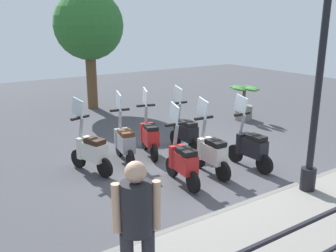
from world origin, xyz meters
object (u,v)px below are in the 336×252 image
object	(u,v)px
potted_palm	(243,106)
scooter_near_1	(211,152)
tree_distant	(89,26)
scooter_far_2	(124,141)
scooter_near_0	(250,146)
scooter_far_3	(91,150)
scooter_near_2	(182,161)
scooter_far_0	(185,131)
pedestrian_distant	(137,223)
scooter_far_1	(149,135)
lamp_post_near	(319,84)

from	to	relation	value
potted_palm	scooter_near_1	world-z (taller)	scooter_near_1
tree_distant	scooter_far_2	xyz separation A→B (m)	(-5.36, 1.50, -2.37)
scooter_near_0	scooter_far_3	size ratio (longest dim) A/B	1.00
potted_palm	scooter_near_2	xyz separation A→B (m)	(-2.89, 4.47, 0.04)
scooter_far_2	potted_palm	bearing A→B (deg)	-65.62
scooter_near_0	scooter_far_0	bearing A→B (deg)	15.03
pedestrian_distant	scooter_far_3	world-z (taller)	pedestrian_distant
scooter_far_2	scooter_far_3	xyz separation A→B (m)	(-0.14, 0.84, 0.00)
tree_distant	scooter_far_1	world-z (taller)	tree_distant
scooter_near_0	scooter_far_2	xyz separation A→B (m)	(1.78, 2.05, 0.00)
scooter_near_0	scooter_near_2	distance (m)	1.68
tree_distant	scooter_far_3	bearing A→B (deg)	156.95
scooter_near_0	scooter_far_1	bearing A→B (deg)	34.48
lamp_post_near	scooter_near_2	size ratio (longest dim) A/B	2.78
potted_palm	scooter_far_1	bearing A→B (deg)	105.55
pedestrian_distant	scooter_near_1	bearing A→B (deg)	153.27
tree_distant	scooter_near_0	xyz separation A→B (m)	(-7.14, -0.55, -2.37)
tree_distant	scooter_far_3	world-z (taller)	tree_distant
potted_palm	scooter_near_2	size ratio (longest dim) A/B	0.69
lamp_post_near	scooter_near_1	world-z (taller)	lamp_post_near
scooter_far_1	tree_distant	bearing A→B (deg)	7.02
scooter_near_1	scooter_near_2	size ratio (longest dim) A/B	1.00
scooter_near_0	scooter_far_1	distance (m)	2.31
potted_palm	scooter_near_0	distance (m)	4.11
scooter_near_2	scooter_far_0	distance (m)	1.92
potted_palm	scooter_far_2	distance (m)	5.00
pedestrian_distant	scooter_far_0	size ratio (longest dim) A/B	1.03
scooter_near_1	scooter_far_0	world-z (taller)	same
potted_palm	scooter_near_2	bearing A→B (deg)	122.91
scooter_near_0	scooter_far_1	size ratio (longest dim) A/B	1.00
scooter_far_0	scooter_far_2	size ratio (longest dim) A/B	1.00
lamp_post_near	scooter_far_2	world-z (taller)	lamp_post_near
lamp_post_near	scooter_near_1	xyz separation A→B (m)	(1.75, 0.76, -1.56)
pedestrian_distant	scooter_near_2	distance (m)	3.38
scooter_far_2	scooter_far_3	distance (m)	0.86
pedestrian_distant	tree_distant	distance (m)	10.17
tree_distant	scooter_near_1	distance (m)	7.34
pedestrian_distant	scooter_far_0	xyz separation A→B (m)	(3.92, -3.48, -0.60)
scooter_near_2	scooter_far_1	distance (m)	1.76
tree_distant	scooter_far_0	distance (m)	5.98
tree_distant	potted_palm	xyz separation A→B (m)	(-4.13, -3.34, -2.40)
scooter_near_2	scooter_far_2	xyz separation A→B (m)	(1.66, 0.38, 0.00)
scooter_far_0	lamp_post_near	bearing A→B (deg)	-171.14
scooter_near_1	scooter_far_2	world-z (taller)	same
tree_distant	scooter_far_3	xyz separation A→B (m)	(-5.50, 2.34, -2.37)
tree_distant	scooter_near_1	size ratio (longest dim) A/B	2.64
scooter_far_1	scooter_far_3	distance (m)	1.54
tree_distant	scooter_far_2	world-z (taller)	tree_distant
scooter_near_0	scooter_far_2	bearing A→B (deg)	47.14
potted_palm	lamp_post_near	bearing A→B (deg)	147.21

